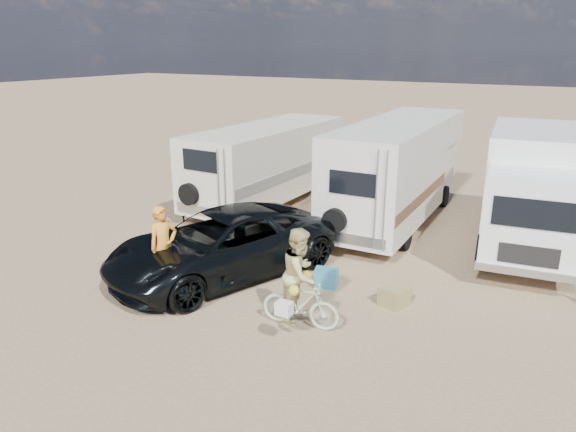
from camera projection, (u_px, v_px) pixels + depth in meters
The scene contains 11 objects.
ground at pixel (288, 323), 10.48m from camera, with size 140.00×140.00×0.00m, color #A0815F.
rv_main at pixel (398, 172), 16.12m from camera, with size 2.17×7.53×3.07m, color white, non-canonical shape.
rv_left at pixel (267, 166), 17.95m from camera, with size 2.22×6.81×2.66m, color beige, non-canonical shape.
box_truck at pixel (531, 192), 13.93m from camera, with size 2.22×6.20×3.08m, color white, non-canonical shape.
dark_suv at pixel (222, 244), 12.47m from camera, with size 2.55×5.53×1.54m, color black.
bike_man at pixel (166, 272), 11.72m from camera, with size 0.60×1.73×0.91m, color red.
bike_woman at pixel (300, 304), 10.24m from camera, with size 0.44×1.56×0.94m, color #B9C2A3.
rider_man at pixel (164, 253), 11.59m from camera, with size 0.65×0.43×1.79m, color orange.
rider_woman at pixel (300, 283), 10.10m from camera, with size 0.89×0.69×1.83m, color tan.
cooler at pixel (326, 278), 12.03m from camera, with size 0.51×0.37×0.41m, color teal.
crate at pixel (394, 296), 11.16m from camera, with size 0.50×0.50×0.40m, color olive.
Camera 1 is at (4.58, -8.11, 5.24)m, focal length 33.23 mm.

